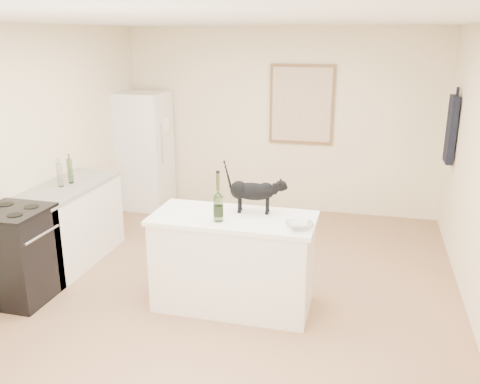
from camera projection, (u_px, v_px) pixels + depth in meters
name	position (u px, v px, depth m)	size (l,w,h in m)	color
floor	(229.00, 293.00, 5.12)	(5.50, 5.50, 0.00)	#956F4F
ceiling	(227.00, 20.00, 4.35)	(5.50, 5.50, 0.00)	white
wall_back	(280.00, 121.00, 7.28)	(4.50, 4.50, 0.00)	beige
wall_front	(56.00, 322.00, 2.19)	(4.50, 4.50, 0.00)	beige
wall_left	(19.00, 154.00, 5.27)	(5.50, 5.50, 0.00)	beige
island_base	(234.00, 263.00, 4.78)	(1.44, 0.67, 0.86)	white
island_top	(233.00, 218.00, 4.65)	(1.50, 0.70, 0.04)	white
left_cabinets	(69.00, 225.00, 5.73)	(0.60, 1.40, 0.86)	white
left_countertop	(65.00, 187.00, 5.60)	(0.62, 1.44, 0.04)	gray
stove	(17.00, 256.00, 4.89)	(0.60, 0.60, 0.90)	black
fridge	(144.00, 151.00, 7.51)	(0.68, 0.68, 1.70)	white
artwork_frame	(302.00, 105.00, 7.11)	(0.90, 0.03, 1.10)	brown
artwork_canvas	(301.00, 105.00, 7.09)	(0.82, 0.00, 1.02)	beige
hanging_garment	(451.00, 130.00, 6.08)	(0.08, 0.34, 0.80)	black
black_cat	(253.00, 194.00, 4.70)	(0.52, 0.15, 0.36)	black
wine_bottle	(218.00, 199.00, 4.47)	(0.09, 0.09, 0.40)	#2C5120
glass_bowl	(300.00, 226.00, 4.32)	(0.23, 0.23, 0.06)	silver
fridge_paper	(165.00, 125.00, 7.31)	(0.01, 0.16, 0.20)	white
counter_bottle_cluster	(65.00, 173.00, 5.59)	(0.09, 0.21, 0.27)	#1F4617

